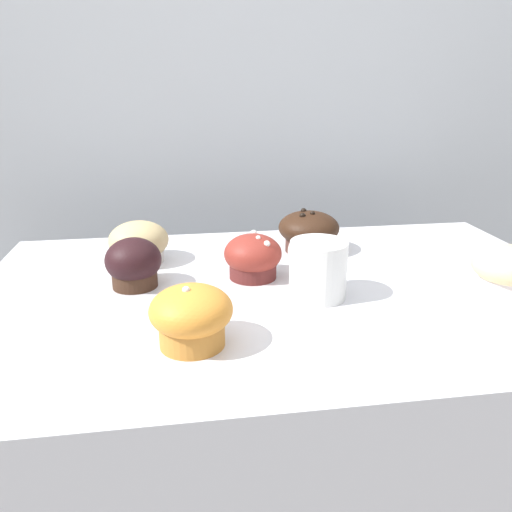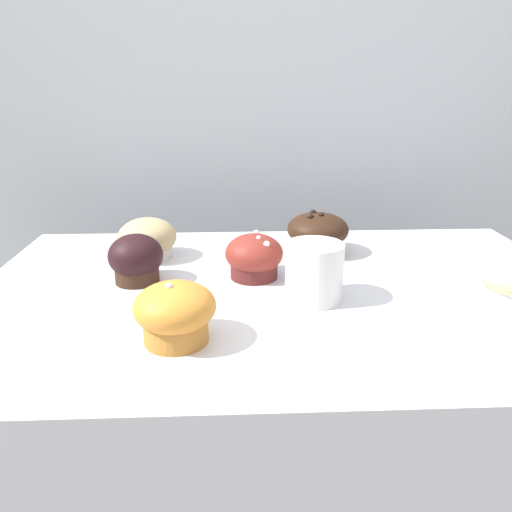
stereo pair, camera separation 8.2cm
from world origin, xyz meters
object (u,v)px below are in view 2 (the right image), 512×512
Objects in this scene: muffin_front_center at (148,240)px; muffin_front_right at (136,259)px; muffin_back_right at (175,312)px; muffin_back_center at (254,257)px; coffee_cup at (314,270)px; muffin_front_left at (318,233)px.

muffin_front_right is (0.00, -0.12, 0.00)m from muffin_front_center.
muffin_back_right reaches higher than muffin_back_center.
muffin_front_right is (-0.09, 0.21, -0.00)m from muffin_back_right.
coffee_cup is at bearing -16.24° from muffin_front_right.
muffin_front_right reaches higher than muffin_back_center.
muffin_front_right is at bearing -157.72° from muffin_front_left.
muffin_front_center is 0.34m from muffin_back_right.
muffin_front_left is 0.22m from coffee_cup.
muffin_front_left reaches higher than muffin_front_right.
muffin_back_center is at bearing -29.00° from muffin_front_center.
muffin_back_right is 0.24m from muffin_back_center.
muffin_back_right is at bearing -116.83° from muffin_back_center.
muffin_back_center is (0.11, 0.22, -0.00)m from muffin_back_right.
muffin_front_left reaches higher than muffin_front_center.
coffee_cup is at bearing -46.99° from muffin_back_center.
muffin_back_right reaches higher than muffin_front_right.
muffin_back_right is at bearing -125.03° from muffin_front_left.
muffin_back_center is (0.20, -0.11, 0.00)m from muffin_front_center.
muffin_back_center reaches higher than muffin_front_center.
muffin_front_right is at bearing -89.99° from muffin_front_center.
coffee_cup reaches higher than muffin_back_right.
muffin_front_center is 0.92× the size of muffin_front_left.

